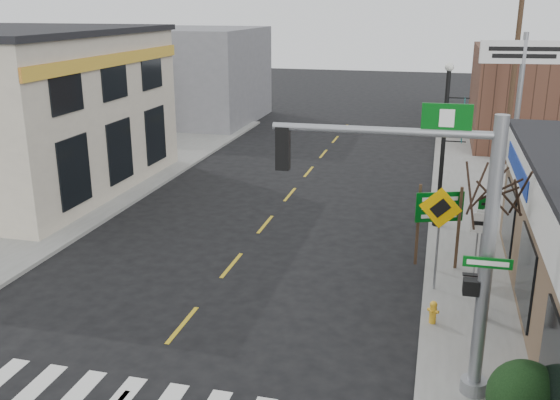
% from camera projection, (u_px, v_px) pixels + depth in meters
% --- Properties ---
extents(sidewalk_right, '(6.00, 38.00, 0.13)m').
position_uv_depth(sidewalk_right, '(514.00, 235.00, 22.39)').
color(sidewalk_right, slate).
rests_on(sidewalk_right, ground).
extents(sidewalk_left, '(6.00, 38.00, 0.13)m').
position_uv_depth(sidewalk_left, '(69.00, 198.00, 26.65)').
color(sidewalk_left, slate).
rests_on(sidewalk_left, ground).
extents(center_line, '(0.12, 56.00, 0.01)m').
position_uv_depth(center_line, '(232.00, 265.00, 19.92)').
color(center_line, gold).
rests_on(center_line, ground).
extents(bldg_distant_right, '(8.00, 10.00, 5.60)m').
position_uv_depth(bldg_distant_right, '(544.00, 96.00, 36.56)').
color(bldg_distant_right, brown).
rests_on(bldg_distant_right, ground).
extents(bldg_distant_left, '(9.00, 10.00, 6.40)m').
position_uv_depth(bldg_distant_left, '(191.00, 75.00, 43.73)').
color(bldg_distant_left, slate).
rests_on(bldg_distant_left, ground).
extents(traffic_signal_pole, '(4.80, 0.38, 6.08)m').
position_uv_depth(traffic_signal_pole, '(452.00, 228.00, 12.29)').
color(traffic_signal_pole, gray).
rests_on(traffic_signal_pole, sidewalk_right).
extents(guide_sign, '(1.50, 0.13, 2.62)m').
position_uv_depth(guide_sign, '(439.00, 215.00, 19.02)').
color(guide_sign, '#44301F').
rests_on(guide_sign, sidewalk_right).
extents(fire_hydrant, '(0.19, 0.19, 0.62)m').
position_uv_depth(fire_hydrant, '(433.00, 311.00, 15.97)').
color(fire_hydrant, gold).
rests_on(fire_hydrant, sidewalk_right).
extents(ped_crossing_sign, '(1.19, 0.08, 3.06)m').
position_uv_depth(ped_crossing_sign, '(439.00, 221.00, 17.36)').
color(ped_crossing_sign, gray).
rests_on(ped_crossing_sign, sidewalk_right).
extents(lamp_post, '(0.77, 0.61, 5.94)m').
position_uv_depth(lamp_post, '(446.00, 134.00, 22.10)').
color(lamp_post, black).
rests_on(lamp_post, sidewalk_right).
extents(dance_center_sign, '(3.23, 0.20, 6.86)m').
position_uv_depth(dance_center_sign, '(521.00, 78.00, 23.65)').
color(dance_center_sign, gray).
rests_on(dance_center_sign, sidewalk_right).
extents(bare_tree, '(2.41, 2.41, 4.82)m').
position_uv_depth(bare_tree, '(498.00, 179.00, 15.13)').
color(bare_tree, black).
rests_on(bare_tree, sidewalk_right).
extents(shrub_front, '(1.47, 1.47, 1.10)m').
position_uv_depth(shrub_front, '(525.00, 398.00, 12.10)').
color(shrub_front, '#163214').
rests_on(shrub_front, sidewalk_right).
extents(utility_pole_far, '(1.66, 0.25, 9.56)m').
position_uv_depth(utility_pole_far, '(515.00, 67.00, 30.54)').
color(utility_pole_far, '#3A301C').
rests_on(utility_pole_far, sidewalk_right).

